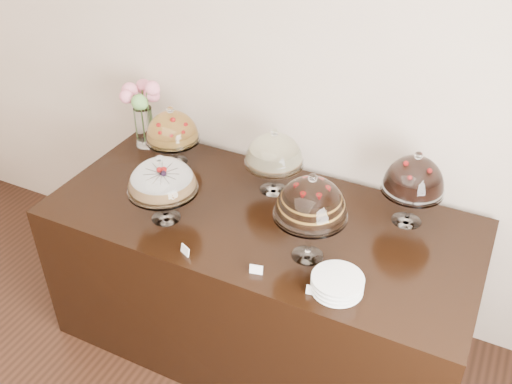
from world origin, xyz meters
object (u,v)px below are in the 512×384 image
at_px(cake_stand_cheesecake, 274,152).
at_px(cake_stand_fruit_tart, 172,129).
at_px(display_counter, 260,281).
at_px(plate_stack, 337,284).
at_px(cake_stand_sugar_sponge, 162,179).
at_px(cake_stand_dark_choco, 414,178).
at_px(cake_stand_choco_layer, 311,201).
at_px(flower_vase, 142,107).

bearing_deg(cake_stand_cheesecake, cake_stand_fruit_tart, 179.07).
height_order(display_counter, plate_stack, plate_stack).
bearing_deg(cake_stand_sugar_sponge, plate_stack, -6.53).
bearing_deg(cake_stand_dark_choco, cake_stand_cheesecake, -176.61).
distance_m(display_counter, cake_stand_cheesecake, 0.73).
relative_size(cake_stand_choco_layer, plate_stack, 2.06).
bearing_deg(cake_stand_choco_layer, cake_stand_fruit_tart, 156.73).
xyz_separation_m(cake_stand_choco_layer, plate_stack, (0.20, -0.16, -0.27)).
relative_size(cake_stand_sugar_sponge, cake_stand_cheesecake, 1.00).
bearing_deg(cake_stand_fruit_tart, cake_stand_sugar_sponge, -61.80).
bearing_deg(flower_vase, plate_stack, -24.90).
bearing_deg(cake_stand_choco_layer, cake_stand_dark_choco, 53.25).
bearing_deg(plate_stack, display_counter, 147.78).
relative_size(cake_stand_choco_layer, cake_stand_fruit_tart, 1.28).
relative_size(display_counter, cake_stand_sugar_sponge, 5.96).
bearing_deg(plate_stack, cake_stand_choco_layer, 141.83).
xyz_separation_m(cake_stand_sugar_sponge, cake_stand_cheesecake, (0.38, 0.47, -0.00)).
xyz_separation_m(display_counter, cake_stand_sugar_sponge, (-0.42, -0.22, 0.69)).
bearing_deg(cake_stand_sugar_sponge, cake_stand_dark_choco, 25.05).
height_order(display_counter, cake_stand_sugar_sponge, cake_stand_sugar_sponge).
height_order(cake_stand_cheesecake, cake_stand_fruit_tart, cake_stand_cheesecake).
height_order(cake_stand_choco_layer, cake_stand_fruit_tart, cake_stand_choco_layer).
bearing_deg(cake_stand_fruit_tart, cake_stand_cheesecake, -0.93).
bearing_deg(cake_stand_cheesecake, display_counter, -80.71).
xyz_separation_m(cake_stand_cheesecake, plate_stack, (0.57, -0.58, -0.20)).
bearing_deg(cake_stand_dark_choco, cake_stand_choco_layer, -126.75).
distance_m(display_counter, cake_stand_fruit_tart, 0.99).
xyz_separation_m(cake_stand_cheesecake, flower_vase, (-0.91, 0.10, 0.02)).
distance_m(cake_stand_sugar_sponge, cake_stand_choco_layer, 0.76).
xyz_separation_m(cake_stand_fruit_tart, plate_stack, (1.21, -0.59, -0.18)).
distance_m(cake_stand_sugar_sponge, flower_vase, 0.78).
height_order(cake_stand_dark_choco, flower_vase, flower_vase).
distance_m(cake_stand_fruit_tart, plate_stack, 1.36).
distance_m(cake_stand_cheesecake, cake_stand_dark_choco, 0.72).
bearing_deg(cake_stand_dark_choco, cake_stand_fruit_tart, -178.64).
xyz_separation_m(cake_stand_dark_choco, flower_vase, (-1.62, 0.06, -0.01)).
distance_m(cake_stand_cheesecake, plate_stack, 0.84).
relative_size(display_counter, cake_stand_cheesecake, 5.93).
distance_m(cake_stand_dark_choco, flower_vase, 1.63).
xyz_separation_m(display_counter, cake_stand_fruit_tart, (-0.68, 0.26, 0.67)).
xyz_separation_m(cake_stand_dark_choco, cake_stand_fruit_tart, (-1.36, -0.03, -0.04)).
xyz_separation_m(cake_stand_cheesecake, cake_stand_fruit_tart, (-0.64, 0.01, -0.02)).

